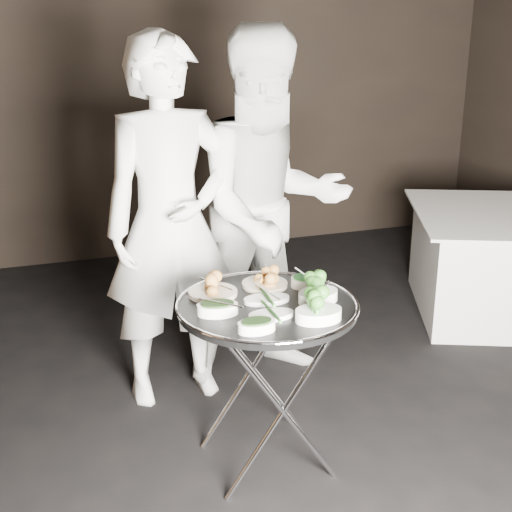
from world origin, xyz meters
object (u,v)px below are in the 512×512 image
object	(u,v)px
tray_stand	(267,378)
dining_table	(505,263)
waiter_right	(270,210)
waiter_left	(170,224)
serving_tray	(267,306)

from	to	relation	value
tray_stand	dining_table	distance (m)	2.37
waiter_right	waiter_left	bearing A→B (deg)	-178.14
serving_tray	waiter_right	world-z (taller)	waiter_right
tray_stand	serving_tray	bearing A→B (deg)	-90.00
waiter_left	waiter_right	world-z (taller)	waiter_right
waiter_left	dining_table	xyz separation A→B (m)	(2.34, 0.34, -0.59)
serving_tray	waiter_right	size ratio (longest dim) A/B	0.41
waiter_left	tray_stand	bearing A→B (deg)	-76.77
waiter_left	waiter_right	bearing A→B (deg)	0.80
tray_stand	waiter_left	xyz separation A→B (m)	(-0.25, 0.77, 0.51)
tray_stand	waiter_left	size ratio (longest dim) A/B	0.41
waiter_right	dining_table	xyz separation A→B (m)	(1.79, 0.29, -0.60)
waiter_right	tray_stand	bearing A→B (deg)	-114.10
serving_tray	dining_table	distance (m)	2.40
dining_table	tray_stand	bearing A→B (deg)	-152.21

